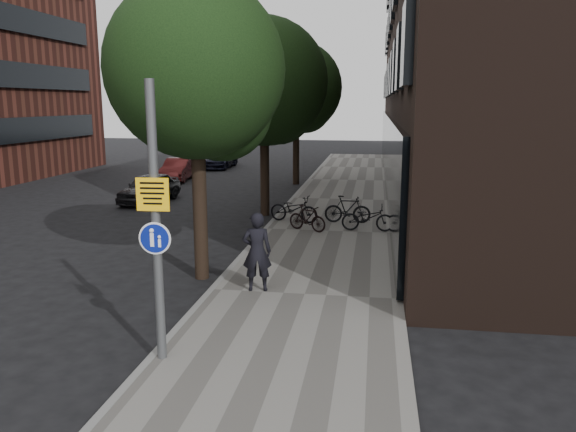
% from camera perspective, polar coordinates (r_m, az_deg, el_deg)
% --- Properties ---
extents(ground, '(120.00, 120.00, 0.00)m').
position_cam_1_polar(ground, '(10.25, -2.14, -14.58)').
color(ground, black).
rests_on(ground, ground).
extents(sidewalk, '(4.50, 60.00, 0.12)m').
position_cam_1_polar(sidewalk, '(19.61, 4.15, -1.67)').
color(sidewalk, slate).
rests_on(sidewalk, ground).
extents(curb_edge, '(0.15, 60.00, 0.13)m').
position_cam_1_polar(curb_edge, '(19.91, -2.32, -1.43)').
color(curb_edge, slate).
rests_on(curb_edge, ground).
extents(building_right_dark_brick, '(12.00, 40.00, 18.00)m').
position_cam_1_polar(building_right_dark_brick, '(32.07, 22.08, 18.71)').
color(building_right_dark_brick, black).
rests_on(building_right_dark_brick, ground).
extents(street_tree_near, '(4.40, 4.40, 7.50)m').
position_cam_1_polar(street_tree_near, '(14.36, -8.89, 13.75)').
color(street_tree_near, black).
rests_on(street_tree_near, ground).
extents(street_tree_mid, '(5.00, 5.00, 7.80)m').
position_cam_1_polar(street_tree_mid, '(22.60, -2.20, 12.99)').
color(street_tree_mid, black).
rests_on(street_tree_mid, ground).
extents(street_tree_far, '(5.00, 5.00, 7.80)m').
position_cam_1_polar(street_tree_far, '(31.48, 1.01, 12.56)').
color(street_tree_far, black).
rests_on(street_tree_far, ground).
extents(signpost, '(0.55, 0.16, 4.75)m').
position_cam_1_polar(signpost, '(9.60, -13.26, -0.74)').
color(signpost, '#595B5E').
rests_on(signpost, sidewalk).
extents(pedestrian, '(0.76, 0.56, 1.89)m').
position_cam_1_polar(pedestrian, '(13.20, -3.18, -3.63)').
color(pedestrian, black).
rests_on(pedestrian, sidewalk).
extents(parked_bike_facade_near, '(1.80, 0.63, 0.94)m').
position_cam_1_polar(parked_bike_facade_near, '(19.61, 8.09, -0.16)').
color(parked_bike_facade_near, black).
rests_on(parked_bike_facade_near, sidewalk).
extents(parked_bike_facade_far, '(1.70, 0.49, 1.02)m').
position_cam_1_polar(parked_bike_facade_far, '(20.84, 6.07, 0.69)').
color(parked_bike_facade_far, black).
rests_on(parked_bike_facade_far, sidewalk).
extents(parked_bike_curb_near, '(1.99, 1.12, 0.99)m').
position_cam_1_polar(parked_bike_curb_near, '(20.91, 0.59, 0.74)').
color(parked_bike_curb_near, black).
rests_on(parked_bike_curb_near, sidewalk).
extents(parked_bike_curb_far, '(1.52, 1.06, 0.90)m').
position_cam_1_polar(parked_bike_curb_far, '(19.45, 1.97, -0.22)').
color(parked_bike_curb_far, black).
rests_on(parked_bike_curb_far, sidewalk).
extents(parked_car_near, '(1.94, 4.05, 1.33)m').
position_cam_1_polar(parked_car_near, '(26.49, -13.88, 2.79)').
color(parked_car_near, black).
rests_on(parked_car_near, ground).
extents(parked_car_mid, '(1.73, 4.03, 1.29)m').
position_cam_1_polar(parked_car_mid, '(33.72, -11.12, 4.67)').
color(parked_car_mid, '#5B1A1A').
rests_on(parked_car_mid, ground).
extents(parked_car_far, '(1.90, 4.61, 1.33)m').
position_cam_1_polar(parked_car_far, '(39.92, -6.99, 5.85)').
color(parked_car_far, black).
rests_on(parked_car_far, ground).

